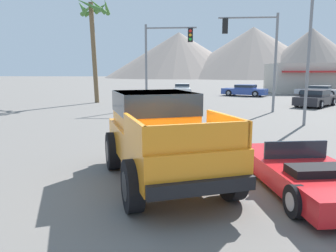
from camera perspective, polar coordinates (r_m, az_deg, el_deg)
The scene contains 13 objects.
ground_plane at distance 7.64m, azimuth 1.30°, elevation -10.26°, with size 320.00×320.00×0.00m, color slate.
orange_pickup_truck at distance 7.84m, azimuth -1.38°, elevation -0.85°, with size 3.60×5.16×2.07m.
red_convertible_car at distance 7.78m, azimuth 22.72°, elevation -7.62°, with size 2.50×4.43×1.00m.
parked_car_white at distance 36.70m, azimuth 2.47°, elevation 6.45°, with size 2.12×4.59×1.25m.
parked_car_dark at distance 26.86m, azimuth 24.29°, elevation 4.48°, with size 4.14×4.71×1.23m.
parked_car_blue at distance 35.72m, azimuth 13.21°, elevation 6.10°, with size 4.90×3.57×1.20m.
parked_car_silver at distance 38.32m, azimuth 24.81°, elevation 5.62°, with size 4.81×3.94×1.10m.
traffic_light_main at distance 21.75m, azimuth 14.79°, elevation 13.59°, with size 3.69×0.38×6.12m.
traffic_light_crosswalk at distance 23.04m, azimuth -0.50°, elevation 13.03°, with size 3.54×0.38×5.74m.
street_lamp_post at distance 17.09m, azimuth 23.57°, elevation 15.42°, with size 0.90×0.24×7.59m.
palm_tree_tall at distance 28.09m, azimuth -12.78°, elevation 16.76°, with size 2.80×2.78×8.25m.
storefront_building at distance 44.97m, azimuth 23.69°, elevation 7.68°, with size 10.14×8.52×3.54m.
distant_mountain_range at distance 131.10m, azimuth 16.79°, elevation 11.72°, with size 127.53×76.83×19.24m.
Camera 1 is at (0.52, -7.17, 2.58)m, focal length 35.00 mm.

